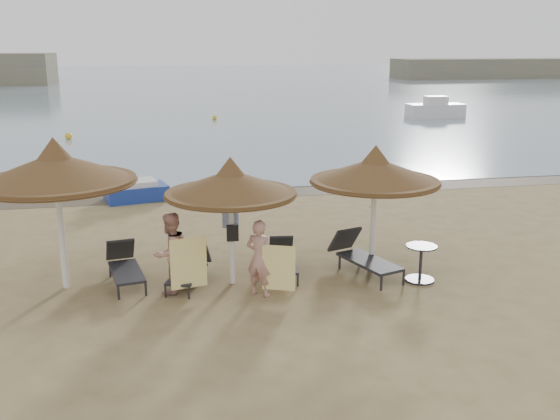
% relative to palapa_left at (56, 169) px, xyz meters
% --- Properties ---
extents(ground, '(160.00, 160.00, 0.00)m').
position_rel_palapa_left_xyz_m(ground, '(3.63, -1.38, -2.60)').
color(ground, '#8F7A4F').
rests_on(ground, ground).
extents(sea, '(200.00, 140.00, 0.03)m').
position_rel_palapa_left_xyz_m(sea, '(3.63, 78.62, -2.58)').
color(sea, slate).
rests_on(sea, ground).
extents(wet_sand_strip, '(200.00, 1.60, 0.01)m').
position_rel_palapa_left_xyz_m(wet_sand_strip, '(3.63, 8.02, -2.59)').
color(wet_sand_strip, '#4E4433').
rests_on(wet_sand_strip, ground).
extents(palapa_left, '(3.29, 3.29, 3.26)m').
position_rel_palapa_left_xyz_m(palapa_left, '(0.00, 0.00, 0.00)').
color(palapa_left, white).
rests_on(palapa_left, ground).
extents(palapa_center, '(2.84, 2.84, 2.81)m').
position_rel_palapa_left_xyz_m(palapa_center, '(3.56, -0.43, -0.36)').
color(palapa_center, white).
rests_on(palapa_center, ground).
extents(palapa_right, '(2.95, 2.95, 2.92)m').
position_rel_palapa_left_xyz_m(palapa_right, '(6.84, -0.18, -0.27)').
color(palapa_right, white).
rests_on(palapa_right, ground).
extents(lounger_far_left, '(0.94, 1.93, 0.83)m').
position_rel_palapa_left_xyz_m(lounger_far_left, '(1.24, 0.13, -2.22)').
color(lounger_far_left, '#2C2B34').
rests_on(lounger_far_left, ground).
extents(lounger_near_left, '(1.11, 1.76, 0.75)m').
position_rel_palapa_left_xyz_m(lounger_near_left, '(2.65, -0.22, -2.26)').
color(lounger_near_left, '#2C2B34').
rests_on(lounger_near_left, ground).
extents(lounger_near_right, '(0.74, 1.72, 0.74)m').
position_rel_palapa_left_xyz_m(lounger_near_right, '(4.77, 0.02, -2.26)').
color(lounger_near_right, '#2C2B34').
rests_on(lounger_near_right, ground).
extents(lounger_far_right, '(1.29, 2.15, 0.92)m').
position_rel_palapa_left_xyz_m(lounger_far_right, '(6.55, -0.33, -2.19)').
color(lounger_far_right, '#2C2B34').
rests_on(lounger_far_right, ground).
extents(side_table, '(0.68, 0.68, 0.82)m').
position_rel_palapa_left_xyz_m(side_table, '(7.65, -1.10, -2.21)').
color(side_table, '#2C2B34').
rests_on(side_table, ground).
extents(person_left, '(1.09, 1.06, 2.01)m').
position_rel_palapa_left_xyz_m(person_left, '(2.24, -0.70, -1.59)').
color(person_left, tan).
rests_on(person_left, ground).
extents(person_right, '(1.04, 0.98, 1.90)m').
position_rel_palapa_left_xyz_m(person_right, '(4.03, -1.23, -1.65)').
color(person_right, tan).
rests_on(person_right, ground).
extents(towel_left, '(0.76, 0.20, 1.08)m').
position_rel_palapa_left_xyz_m(towel_left, '(2.59, -1.05, -1.85)').
color(towel_left, yellow).
rests_on(towel_left, ground).
extents(towel_right, '(0.65, 0.27, 0.97)m').
position_rel_palapa_left_xyz_m(towel_right, '(4.38, -1.48, -1.93)').
color(towel_right, yellow).
rests_on(towel_right, ground).
extents(bag_patterned, '(0.36, 0.22, 0.43)m').
position_rel_palapa_left_xyz_m(bag_patterned, '(3.56, -0.25, -1.17)').
color(bag_patterned, silver).
rests_on(bag_patterned, ground).
extents(bag_dark, '(0.25, 0.09, 0.35)m').
position_rel_palapa_left_xyz_m(bag_dark, '(3.56, -0.59, -1.40)').
color(bag_dark, black).
rests_on(bag_dark, ground).
extents(pedal_boat, '(2.23, 1.64, 0.93)m').
position_rel_palapa_left_xyz_m(pedal_boat, '(1.26, 7.73, -2.25)').
color(pedal_boat, navy).
rests_on(pedal_boat, ground).
extents(buoy_left, '(0.39, 0.39, 0.39)m').
position_rel_palapa_left_xyz_m(buoy_left, '(-2.76, 22.64, -2.40)').
color(buoy_left, gold).
rests_on(buoy_left, ground).
extents(buoy_mid, '(0.33, 0.33, 0.33)m').
position_rel_palapa_left_xyz_m(buoy_mid, '(6.03, 30.38, -2.43)').
color(buoy_mid, gold).
rests_on(buoy_mid, ground).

